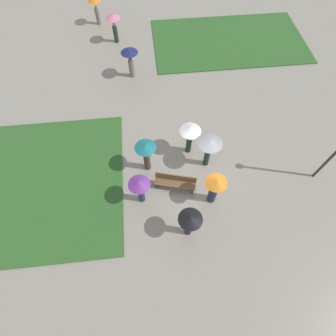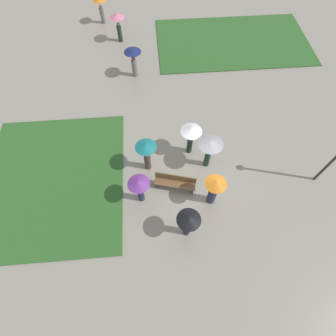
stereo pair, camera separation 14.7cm
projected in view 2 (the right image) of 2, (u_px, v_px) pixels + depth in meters
name	position (u px, v px, depth m)	size (l,w,h in m)	color
ground_plane	(196.00, 178.00, 12.91)	(90.00, 90.00, 0.00)	gray
lawn_patch_near	(54.00, 180.00, 12.81)	(6.70, 7.74, 0.06)	#2D5B26
lawn_patch_far	(233.00, 41.00, 18.47)	(10.58, 6.06, 0.06)	#2D5B26
park_bench	(175.00, 182.00, 12.26)	(1.97, 0.91, 0.90)	brown
crowd_person_teal	(146.00, 152.00, 12.08)	(0.98, 0.98, 1.92)	#47382D
crowd_person_grey	(210.00, 146.00, 11.97)	(1.18, 1.18, 1.98)	#1E3328
crowd_person_orange	(214.00, 188.00, 11.20)	(0.94, 0.94, 1.93)	#282D47
crowd_person_white	(191.00, 134.00, 12.48)	(1.04, 1.04, 1.88)	#1E3328
crowd_person_black	(188.00, 222.00, 10.40)	(0.98, 0.98, 1.80)	#2D2333
crowd_person_purple	(139.00, 186.00, 11.22)	(0.96, 0.96, 1.76)	#282D47
lone_walker_far_path	(100.00, 5.00, 18.56)	(0.93, 0.93, 1.83)	slate
lone_walker_mid_plaza	(118.00, 22.00, 17.38)	(0.97, 0.97, 1.88)	#1E3328
lone_walker_near_lawn	(133.00, 57.00, 15.59)	(1.02, 1.02, 1.87)	slate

